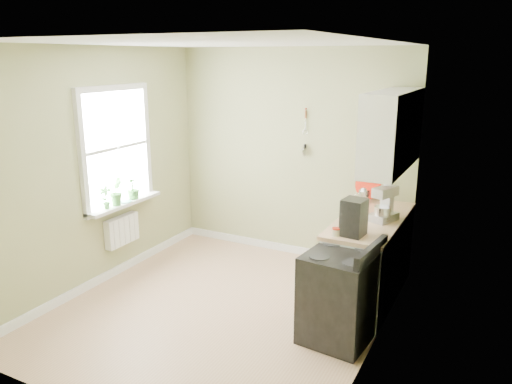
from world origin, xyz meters
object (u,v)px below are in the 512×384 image
at_px(kettle, 363,195).
at_px(coffee_maker, 353,218).
at_px(stove, 340,295).
at_px(stand_mixer, 385,205).

relative_size(kettle, coffee_maker, 0.51).
height_order(stove, kettle, kettle).
bearing_deg(stand_mixer, stove, -98.48).
bearing_deg(kettle, coffee_maker, -79.26).
xyz_separation_m(stove, kettle, (-0.23, 1.48, 0.57)).
bearing_deg(coffee_maker, kettle, 100.74).
xyz_separation_m(stand_mixer, kettle, (-0.37, 0.53, -0.08)).
distance_m(kettle, coffee_maker, 1.15).
xyz_separation_m(stand_mixer, coffee_maker, (-0.16, -0.60, 0.00)).
bearing_deg(stove, coffee_maker, 92.30).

